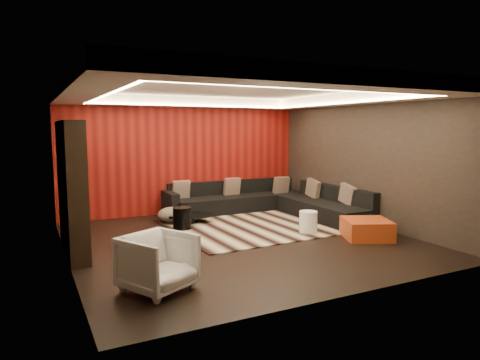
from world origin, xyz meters
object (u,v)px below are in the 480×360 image
armchair (158,263)px  drum_stool (182,218)px  coffee_table (188,218)px  sectional_sofa (269,203)px  orange_ottoman (367,229)px  white_side_table (308,222)px

armchair → drum_stool: bearing=38.1°
coffee_table → armchair: (-1.69, -3.56, 0.26)m
drum_stool → sectional_sofa: sectional_sofa is taller
armchair → orange_ottoman: bearing=-17.2°
drum_stool → armchair: bearing=-114.3°
orange_ottoman → armchair: 4.33m
white_side_table → sectional_sofa: bearing=81.8°
drum_stool → armchair: size_ratio=0.55×
white_side_table → sectional_sofa: (0.29, 2.01, 0.04)m
drum_stool → orange_ottoman: (2.89, -2.24, -0.06)m
orange_ottoman → sectional_sofa: 2.88m
coffee_table → armchair: 3.95m
coffee_table → orange_ottoman: orange_ottoman is taller
white_side_table → sectional_sofa: size_ratio=0.12×
drum_stool → armchair: 3.32m
coffee_table → armchair: bearing=-115.5°
white_side_table → orange_ottoman: size_ratio=0.54×
orange_ottoman → sectional_sofa: size_ratio=0.23×
coffee_table → orange_ottoman: 3.78m
orange_ottoman → armchair: size_ratio=1.01×
white_side_table → drum_stool: bearing=146.6°
coffee_table → white_side_table: bearing=-47.0°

